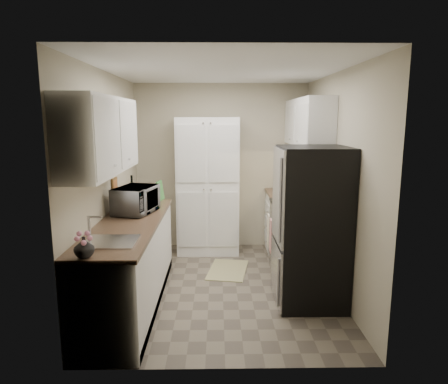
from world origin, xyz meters
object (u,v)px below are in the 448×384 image
object	(u,v)px
pantry_cabinet	(208,186)
microwave	(136,200)
electric_range	(298,238)
wine_bottle	(132,191)
toaster_oven	(293,186)
refrigerator	(311,227)

from	to	relation	value
pantry_cabinet	microwave	xyz separation A→B (m)	(-0.79, -1.36, 0.07)
electric_range	wine_bottle	world-z (taller)	wine_bottle
microwave	toaster_oven	size ratio (longest dim) A/B	1.52
pantry_cabinet	microwave	size ratio (longest dim) A/B	3.65
toaster_oven	refrigerator	bearing A→B (deg)	-94.62
refrigerator	wine_bottle	bearing A→B (deg)	156.75
electric_range	refrigerator	distance (m)	0.88
electric_range	wine_bottle	size ratio (longest dim) A/B	3.44
pantry_cabinet	toaster_oven	size ratio (longest dim) A/B	5.54
electric_range	toaster_oven	world-z (taller)	same
refrigerator	microwave	world-z (taller)	refrigerator
microwave	wine_bottle	xyz separation A→B (m)	(-0.15, 0.53, 0.01)
microwave	toaster_oven	xyz separation A→B (m)	(2.01, 1.20, -0.05)
pantry_cabinet	refrigerator	xyz separation A→B (m)	(1.14, -1.73, -0.15)
electric_range	toaster_oven	bearing A→B (deg)	86.14
wine_bottle	microwave	bearing A→B (deg)	-73.79
refrigerator	microwave	bearing A→B (deg)	169.17
refrigerator	wine_bottle	distance (m)	2.28
wine_bottle	toaster_oven	world-z (taller)	wine_bottle
electric_range	microwave	size ratio (longest dim) A/B	2.06
pantry_cabinet	electric_range	xyz separation A→B (m)	(1.17, -0.93, -0.52)
refrigerator	toaster_oven	size ratio (longest dim) A/B	4.71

